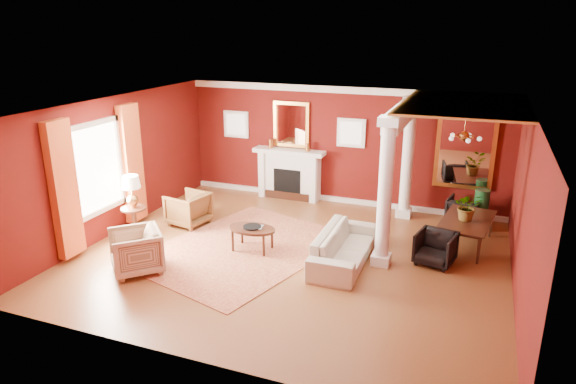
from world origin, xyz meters
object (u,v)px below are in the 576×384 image
at_px(sofa, 344,241).
at_px(coffee_table, 252,230).
at_px(armchair_leopard, 188,207).
at_px(armchair_stripe, 136,249).
at_px(side_table, 132,196).
at_px(dining_table, 468,225).

relative_size(sofa, coffee_table, 2.28).
distance_m(armchair_leopard, armchair_stripe, 2.38).
bearing_deg(coffee_table, side_table, -176.12).
bearing_deg(side_table, coffee_table, 3.88).
height_order(side_table, dining_table, side_table).
height_order(armchair_leopard, dining_table, dining_table).
xyz_separation_m(sofa, armchair_leopard, (-3.78, 0.63, -0.02)).
xyz_separation_m(armchair_leopard, coffee_table, (1.93, -0.76, 0.03)).
bearing_deg(coffee_table, dining_table, 23.55).
bearing_deg(sofa, side_table, 93.42).
relative_size(armchair_leopard, dining_table, 0.49).
bearing_deg(coffee_table, sofa, 4.02).
xyz_separation_m(armchair_leopard, side_table, (-0.75, -0.94, 0.46)).
bearing_deg(armchair_leopard, sofa, 90.95).
height_order(sofa, coffee_table, sofa).
distance_m(sofa, side_table, 4.55).
bearing_deg(armchair_stripe, armchair_leopard, 143.88).
bearing_deg(side_table, armchair_leopard, 51.47).
relative_size(armchair_leopard, side_table, 0.61).
distance_m(sofa, coffee_table, 1.85).
distance_m(sofa, armchair_leopard, 3.83).
relative_size(sofa, armchair_stripe, 2.47).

